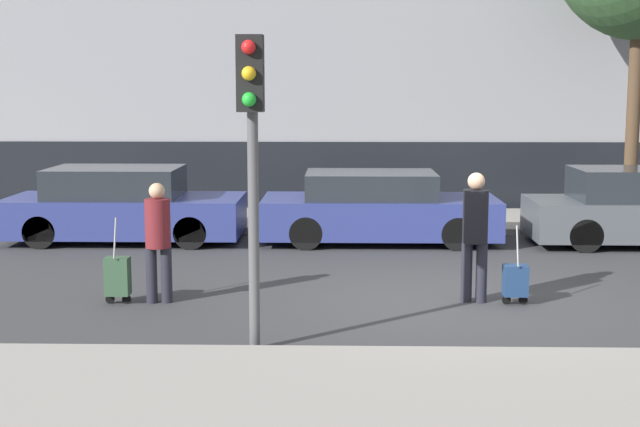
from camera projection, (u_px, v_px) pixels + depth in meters
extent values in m
plane|color=#38383A|center=(453.00, 302.00, 12.10)|extent=(80.00, 80.00, 0.00)
cube|color=gray|center=(503.00, 391.00, 8.38)|extent=(28.00, 2.50, 0.12)
cube|color=gray|center=(412.00, 220.00, 19.02)|extent=(28.00, 3.00, 0.12)
cube|color=black|center=(406.00, 176.00, 21.07)|extent=(27.44, 0.06, 1.60)
cube|color=navy|center=(126.00, 215.00, 16.79)|extent=(4.39, 1.87, 0.70)
cube|color=#23282D|center=(116.00, 182.00, 16.71)|extent=(2.41, 1.65, 0.55)
cylinder|color=black|center=(190.00, 233.00, 15.95)|extent=(0.60, 0.18, 0.60)
cylinder|color=black|center=(205.00, 219.00, 17.63)|extent=(0.60, 0.18, 0.60)
cylinder|color=black|center=(40.00, 232.00, 16.02)|extent=(0.60, 0.18, 0.60)
cylinder|color=black|center=(68.00, 218.00, 17.69)|extent=(0.60, 0.18, 0.60)
cube|color=navy|center=(380.00, 216.00, 16.67)|extent=(4.37, 1.86, 0.70)
cube|color=#23282D|center=(371.00, 185.00, 16.59)|extent=(2.40, 1.63, 0.48)
cylinder|color=black|center=(458.00, 234.00, 15.84)|extent=(0.60, 0.18, 0.60)
cylinder|color=black|center=(447.00, 220.00, 17.50)|extent=(0.60, 0.18, 0.60)
cylinder|color=black|center=(306.00, 233.00, 15.90)|extent=(0.60, 0.18, 0.60)
cylinder|color=black|center=(309.00, 219.00, 17.56)|extent=(0.60, 0.18, 0.60)
cube|color=#23282D|center=(640.00, 184.00, 16.28)|extent=(2.39, 1.52, 0.57)
cylinder|color=black|center=(586.00, 236.00, 15.66)|extent=(0.60, 0.18, 0.60)
cylinder|color=black|center=(564.00, 222.00, 17.19)|extent=(0.60, 0.18, 0.60)
cylinder|color=#23232D|center=(152.00, 275.00, 12.00)|extent=(0.15, 0.15, 0.76)
cylinder|color=#23232D|center=(167.00, 275.00, 12.02)|extent=(0.15, 0.15, 0.76)
cylinder|color=maroon|center=(158.00, 223.00, 11.91)|extent=(0.34, 0.34, 0.66)
sphere|color=tan|center=(157.00, 191.00, 11.85)|extent=(0.21, 0.21, 0.21)
cube|color=#335138|center=(118.00, 276.00, 11.95)|extent=(0.32, 0.24, 0.51)
cylinder|color=black|center=(110.00, 299.00, 12.00)|extent=(0.12, 0.03, 0.12)
cylinder|color=black|center=(127.00, 299.00, 12.00)|extent=(0.12, 0.03, 0.12)
cylinder|color=gray|center=(115.00, 238.00, 11.81)|extent=(0.02, 0.19, 0.53)
cylinder|color=#23232D|center=(481.00, 273.00, 12.02)|extent=(0.15, 0.15, 0.82)
cylinder|color=#23232D|center=(467.00, 272.00, 12.07)|extent=(0.15, 0.15, 0.82)
cylinder|color=black|center=(475.00, 216.00, 11.94)|extent=(0.34, 0.34, 0.71)
sphere|color=tan|center=(476.00, 181.00, 11.87)|extent=(0.23, 0.23, 0.23)
cube|color=navy|center=(515.00, 280.00, 11.92)|extent=(0.32, 0.24, 0.42)
cylinder|color=black|center=(506.00, 300.00, 11.96)|extent=(0.12, 0.03, 0.12)
cylinder|color=black|center=(523.00, 300.00, 11.96)|extent=(0.12, 0.03, 0.12)
cylinder|color=gray|center=(518.00, 246.00, 11.78)|extent=(0.02, 0.19, 0.53)
cylinder|color=#515154|center=(253.00, 196.00, 9.69)|extent=(0.12, 0.12, 3.44)
cube|color=black|center=(250.00, 74.00, 9.32)|extent=(0.28, 0.24, 0.80)
sphere|color=red|center=(248.00, 47.00, 9.14)|extent=(0.15, 0.15, 0.15)
sphere|color=gold|center=(249.00, 73.00, 9.17)|extent=(0.15, 0.15, 0.15)
sphere|color=green|center=(249.00, 99.00, 9.21)|extent=(0.15, 0.15, 0.15)
cylinder|color=#4C3826|center=(633.00, 116.00, 18.57)|extent=(0.28, 0.28, 4.31)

